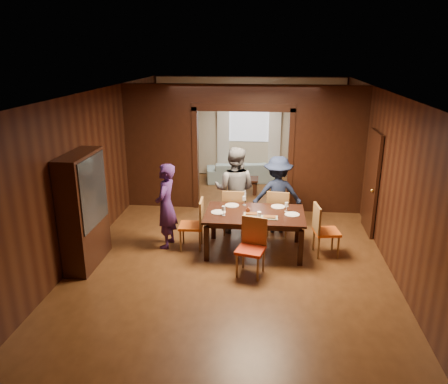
# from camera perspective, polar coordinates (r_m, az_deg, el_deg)

# --- Properties ---
(floor) EXTENTS (9.00, 9.00, 0.00)m
(floor) POSITION_cam_1_polar(r_m,az_deg,el_deg) (9.01, 1.68, -5.60)
(floor) COLOR #4F2E16
(floor) RESTS_ON ground
(ceiling) EXTENTS (5.50, 9.00, 0.02)m
(ceiling) POSITION_cam_1_polar(r_m,az_deg,el_deg) (8.28, 1.86, 13.08)
(ceiling) COLOR silver
(ceiling) RESTS_ON room_walls
(room_walls) EXTENTS (5.52, 9.01, 2.90)m
(room_walls) POSITION_cam_1_polar(r_m,az_deg,el_deg) (10.35, 2.56, 6.30)
(room_walls) COLOR black
(room_walls) RESTS_ON floor
(person_purple) EXTENTS (0.44, 0.63, 1.64)m
(person_purple) POSITION_cam_1_polar(r_m,az_deg,el_deg) (8.30, -7.59, -1.83)
(person_purple) COLOR #3E1F5C
(person_purple) RESTS_ON floor
(person_grey) EXTENTS (0.97, 0.81, 1.79)m
(person_grey) POSITION_cam_1_polar(r_m,az_deg,el_deg) (8.90, 1.40, 0.26)
(person_grey) COLOR slate
(person_grey) RESTS_ON floor
(person_navy) EXTENTS (1.09, 0.70, 1.60)m
(person_navy) POSITION_cam_1_polar(r_m,az_deg,el_deg) (9.00, 6.99, -0.32)
(person_navy) COLOR #18213D
(person_navy) RESTS_ON floor
(sofa) EXTENTS (2.06, 1.08, 0.57)m
(sofa) POSITION_cam_1_polar(r_m,az_deg,el_deg) (12.56, 2.26, 2.72)
(sofa) COLOR #92B5C0
(sofa) RESTS_ON floor
(serving_bowl) EXTENTS (0.32, 0.32, 0.08)m
(serving_bowl) POSITION_cam_1_polar(r_m,az_deg,el_deg) (8.12, 4.68, -2.33)
(serving_bowl) COLOR black
(serving_bowl) RESTS_ON dining_table
(dining_table) EXTENTS (1.82, 1.13, 0.76)m
(dining_table) POSITION_cam_1_polar(r_m,az_deg,el_deg) (8.20, 3.98, -5.25)
(dining_table) COLOR black
(dining_table) RESTS_ON floor
(coffee_table) EXTENTS (0.80, 0.50, 0.40)m
(coffee_table) POSITION_cam_1_polar(r_m,az_deg,el_deg) (11.55, 2.49, 0.87)
(coffee_table) COLOR black
(coffee_table) RESTS_ON floor
(chair_left) EXTENTS (0.46, 0.46, 0.97)m
(chair_left) POSITION_cam_1_polar(r_m,az_deg,el_deg) (8.29, -4.33, -4.21)
(chair_left) COLOR #C24F12
(chair_left) RESTS_ON floor
(chair_right) EXTENTS (0.50, 0.50, 0.97)m
(chair_right) POSITION_cam_1_polar(r_m,az_deg,el_deg) (8.22, 13.27, -4.86)
(chair_right) COLOR orange
(chair_right) RESTS_ON floor
(chair_far_l) EXTENTS (0.45, 0.45, 0.97)m
(chair_far_l) POSITION_cam_1_polar(r_m,az_deg,el_deg) (8.93, 1.33, -2.48)
(chair_far_l) COLOR red
(chair_far_l) RESTS_ON floor
(chair_far_r) EXTENTS (0.47, 0.47, 0.97)m
(chair_far_r) POSITION_cam_1_polar(r_m,az_deg,el_deg) (8.95, 7.06, -2.58)
(chair_far_r) COLOR #CC5613
(chair_far_r) RESTS_ON floor
(chair_near) EXTENTS (0.53, 0.53, 0.97)m
(chair_near) POSITION_cam_1_polar(r_m,az_deg,el_deg) (7.32, 3.50, -7.33)
(chair_near) COLOR red
(chair_near) RESTS_ON floor
(hutch) EXTENTS (0.40, 1.20, 2.00)m
(hutch) POSITION_cam_1_polar(r_m,az_deg,el_deg) (7.87, -17.84, -2.29)
(hutch) COLOR black
(hutch) RESTS_ON floor
(door_right) EXTENTS (0.06, 0.90, 2.10)m
(door_right) POSITION_cam_1_polar(r_m,az_deg,el_deg) (9.34, 18.74, 1.13)
(door_right) COLOR black
(door_right) RESTS_ON floor
(window_far) EXTENTS (1.20, 0.03, 1.30)m
(window_far) POSITION_cam_1_polar(r_m,az_deg,el_deg) (12.83, 3.30, 9.50)
(window_far) COLOR silver
(window_far) RESTS_ON back_wall
(curtain_left) EXTENTS (0.35, 0.06, 2.40)m
(curtain_left) POSITION_cam_1_polar(r_m,az_deg,el_deg) (12.92, -0.10, 7.57)
(curtain_left) COLOR white
(curtain_left) RESTS_ON back_wall
(curtain_right) EXTENTS (0.35, 0.06, 2.40)m
(curtain_right) POSITION_cam_1_polar(r_m,az_deg,el_deg) (12.85, 6.62, 7.39)
(curtain_right) COLOR white
(curtain_right) RESTS_ON back_wall
(plate_left) EXTENTS (0.27, 0.27, 0.01)m
(plate_left) POSITION_cam_1_polar(r_m,az_deg,el_deg) (8.07, -0.74, -2.65)
(plate_left) COLOR silver
(plate_left) RESTS_ON dining_table
(plate_far_l) EXTENTS (0.27, 0.27, 0.01)m
(plate_far_l) POSITION_cam_1_polar(r_m,az_deg,el_deg) (8.42, 1.04, -1.75)
(plate_far_l) COLOR silver
(plate_far_l) RESTS_ON dining_table
(plate_far_r) EXTENTS (0.27, 0.27, 0.01)m
(plate_far_r) POSITION_cam_1_polar(r_m,az_deg,el_deg) (8.41, 7.07, -1.91)
(plate_far_r) COLOR silver
(plate_far_r) RESTS_ON dining_table
(plate_right) EXTENTS (0.27, 0.27, 0.01)m
(plate_right) POSITION_cam_1_polar(r_m,az_deg,el_deg) (8.06, 8.89, -2.90)
(plate_right) COLOR white
(plate_right) RESTS_ON dining_table
(plate_near) EXTENTS (0.27, 0.27, 0.01)m
(plate_near) POSITION_cam_1_polar(r_m,az_deg,el_deg) (7.73, 4.04, -3.66)
(plate_near) COLOR white
(plate_near) RESTS_ON dining_table
(platter_a) EXTENTS (0.30, 0.20, 0.04)m
(platter_a) POSITION_cam_1_polar(r_m,az_deg,el_deg) (7.96, 3.66, -2.89)
(platter_a) COLOR gray
(platter_a) RESTS_ON dining_table
(platter_b) EXTENTS (0.30, 0.20, 0.04)m
(platter_b) POSITION_cam_1_polar(r_m,az_deg,el_deg) (7.84, 5.94, -3.29)
(platter_b) COLOR gray
(platter_b) RESTS_ON dining_table
(wineglass_left) EXTENTS (0.08, 0.08, 0.18)m
(wineglass_left) POSITION_cam_1_polar(r_m,az_deg,el_deg) (7.90, -0.07, -2.47)
(wineglass_left) COLOR white
(wineglass_left) RESTS_ON dining_table
(wineglass_far) EXTENTS (0.08, 0.08, 0.18)m
(wineglass_far) POSITION_cam_1_polar(r_m,az_deg,el_deg) (8.43, 2.65, -1.13)
(wineglass_far) COLOR silver
(wineglass_far) RESTS_ON dining_table
(wineglass_right) EXTENTS (0.08, 0.08, 0.18)m
(wineglass_right) POSITION_cam_1_polar(r_m,az_deg,el_deg) (8.17, 8.16, -1.95)
(wineglass_right) COLOR silver
(wineglass_right) RESTS_ON dining_table
(tumbler) EXTENTS (0.07, 0.07, 0.14)m
(tumbler) POSITION_cam_1_polar(r_m,az_deg,el_deg) (7.76, 4.60, -3.08)
(tumbler) COLOR white
(tumbler) RESTS_ON dining_table
(condiment_jar) EXTENTS (0.08, 0.08, 0.11)m
(condiment_jar) POSITION_cam_1_polar(r_m,az_deg,el_deg) (8.03, 3.16, -2.42)
(condiment_jar) COLOR #4D2112
(condiment_jar) RESTS_ON dining_table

